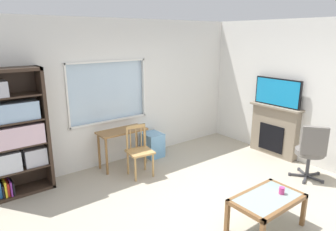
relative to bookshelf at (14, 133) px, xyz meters
name	(u,v)px	position (x,y,z in m)	size (l,w,h in m)	color
ground	(211,209)	(2.06, -2.19, -1.00)	(6.20, 5.86, 0.02)	#B2A893
wall_back_with_window	(126,91)	(2.10, 0.24, 0.37)	(5.20, 0.15, 2.73)	silver
wall_right	(316,95)	(4.71, -2.19, 0.38)	(0.12, 5.06, 2.73)	silver
bookshelf	(14,133)	(0.00, 0.00, 0.00)	(0.90, 0.38, 1.97)	#38281E
desk_under_window	(122,137)	(1.77, -0.11, -0.40)	(0.92, 0.41, 0.72)	olive
wooden_chair	(139,150)	(1.83, -0.62, -0.52)	(0.46, 0.45, 0.90)	tan
plastic_drawer_unit	(153,145)	(2.50, -0.06, -0.74)	(0.35, 0.40, 0.49)	#72ADDB
fireplace	(274,130)	(4.56, -1.51, -0.46)	(0.26, 1.10, 1.05)	gray
tv	(277,92)	(4.54, -1.51, 0.34)	(0.06, 0.99, 0.56)	black
office_chair	(311,150)	(4.04, -2.56, -0.43)	(0.62, 0.57, 1.00)	slate
coffee_table	(267,202)	(2.29, -2.93, -0.60)	(0.94, 0.57, 0.45)	#8C9E99
sippy_cup	(282,190)	(2.50, -2.99, -0.49)	(0.07, 0.07, 0.09)	#DB3D84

